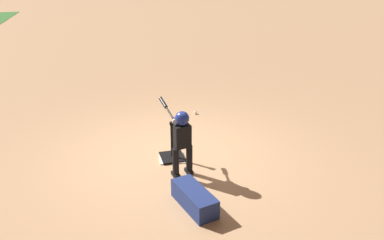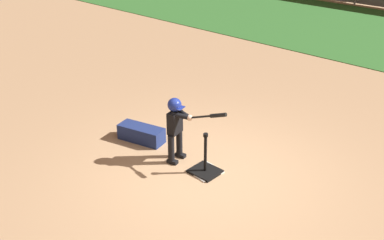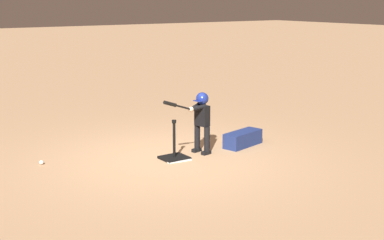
{
  "view_description": "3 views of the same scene",
  "coord_description": "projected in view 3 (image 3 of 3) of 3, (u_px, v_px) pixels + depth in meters",
  "views": [
    {
      "loc": [
        -5.99,
        1.25,
        3.13
      ],
      "look_at": [
        -0.71,
        -0.18,
        0.94
      ],
      "focal_mm": 35.0,
      "sensor_mm": 36.0,
      "label": 1
    },
    {
      "loc": [
        3.81,
        -4.55,
        3.9
      ],
      "look_at": [
        -0.43,
        0.04,
        0.83
      ],
      "focal_mm": 42.0,
      "sensor_mm": 36.0,
      "label": 2
    },
    {
      "loc": [
        4.68,
        7.59,
        2.73
      ],
      "look_at": [
        -0.4,
        0.2,
        0.69
      ],
      "focal_mm": 50.0,
      "sensor_mm": 36.0,
      "label": 3
    }
  ],
  "objects": [
    {
      "name": "home_plate",
      "position": [
        175.0,
        158.0,
        9.33
      ],
      "size": [
        0.49,
        0.49,
        0.02
      ],
      "primitive_type": "cube",
      "rotation": [
        0.0,
        0.0,
        -0.12
      ],
      "color": "white",
      "rests_on": "ground_plane"
    },
    {
      "name": "batting_tee",
      "position": [
        174.0,
        154.0,
        9.32
      ],
      "size": [
        0.45,
        0.41,
        0.7
      ],
      "color": "black",
      "rests_on": "ground_plane"
    },
    {
      "name": "batter_child",
      "position": [
        201.0,
        115.0,
        9.53
      ],
      "size": [
        1.03,
        0.39,
        1.11
      ],
      "color": "black",
      "rests_on": "ground_plane"
    },
    {
      "name": "equipment_bag",
      "position": [
        243.0,
        139.0,
        10.14
      ],
      "size": [
        0.89,
        0.51,
        0.28
      ],
      "primitive_type": "cube",
      "rotation": [
        0.0,
        0.0,
        0.24
      ],
      "color": "navy",
      "rests_on": "ground_plane"
    },
    {
      "name": "baseball",
      "position": [
        41.0,
        162.0,
        9.01
      ],
      "size": [
        0.07,
        0.07,
        0.07
      ],
      "primitive_type": "sphere",
      "color": "white",
      "rests_on": "ground_plane"
    },
    {
      "name": "ground_plane",
      "position": [
        167.0,
        160.0,
        9.29
      ],
      "size": [
        90.0,
        90.0,
        0.0
      ],
      "primitive_type": "plane",
      "color": "tan"
    }
  ]
}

